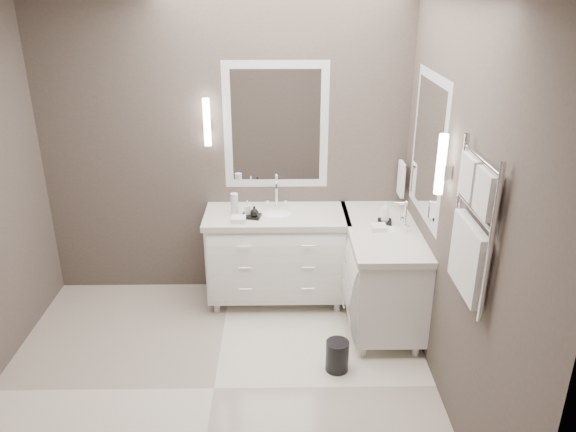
{
  "coord_description": "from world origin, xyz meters",
  "views": [
    {
      "loc": [
        0.48,
        -3.24,
        2.69
      ],
      "look_at": [
        0.54,
        0.7,
        1.04
      ],
      "focal_mm": 35.0,
      "sensor_mm": 36.0,
      "label": 1
    }
  ],
  "objects_px": {
    "vanity_back": "(277,251)",
    "waste_bin": "(337,356)",
    "vanity_right": "(381,268)",
    "towel_ladder": "(471,233)"
  },
  "relations": [
    {
      "from": "vanity_back",
      "to": "waste_bin",
      "type": "relative_size",
      "value": 5.12
    },
    {
      "from": "towel_ladder",
      "to": "waste_bin",
      "type": "bearing_deg",
      "value": 137.19
    },
    {
      "from": "vanity_right",
      "to": "towel_ladder",
      "type": "xyz_separation_m",
      "value": [
        0.23,
        -1.3,
        0.91
      ]
    },
    {
      "from": "waste_bin",
      "to": "vanity_right",
      "type": "bearing_deg",
      "value": 58.64
    },
    {
      "from": "vanity_right",
      "to": "vanity_back",
      "type": "bearing_deg",
      "value": 159.62
    },
    {
      "from": "vanity_back",
      "to": "waste_bin",
      "type": "bearing_deg",
      "value": -66.25
    },
    {
      "from": "vanity_back",
      "to": "waste_bin",
      "type": "height_order",
      "value": "vanity_back"
    },
    {
      "from": "vanity_right",
      "to": "waste_bin",
      "type": "distance_m",
      "value": 0.89
    },
    {
      "from": "vanity_right",
      "to": "waste_bin",
      "type": "height_order",
      "value": "vanity_right"
    },
    {
      "from": "vanity_back",
      "to": "vanity_right",
      "type": "relative_size",
      "value": 1.0
    }
  ]
}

